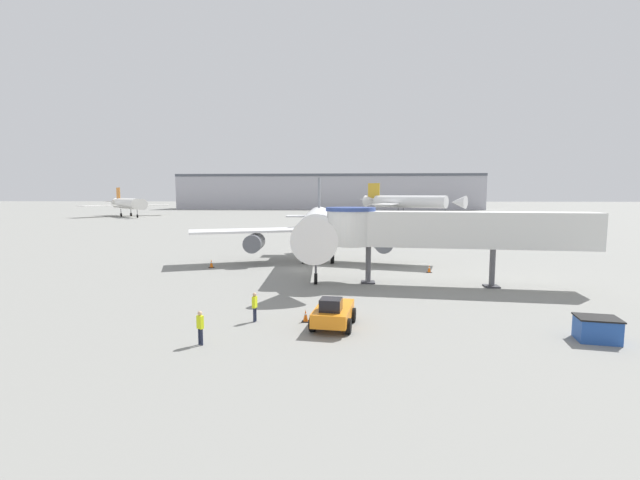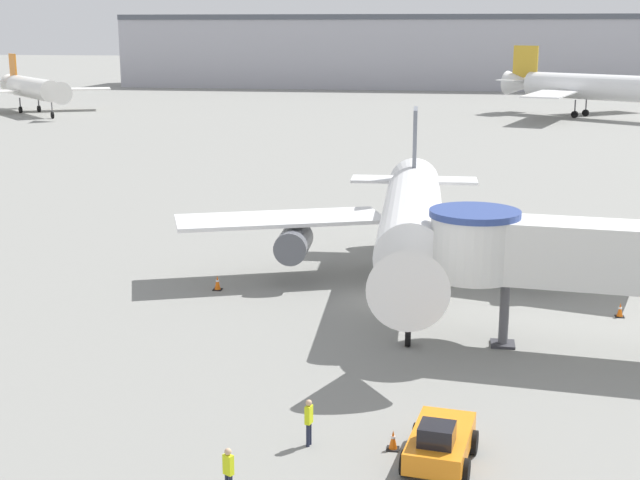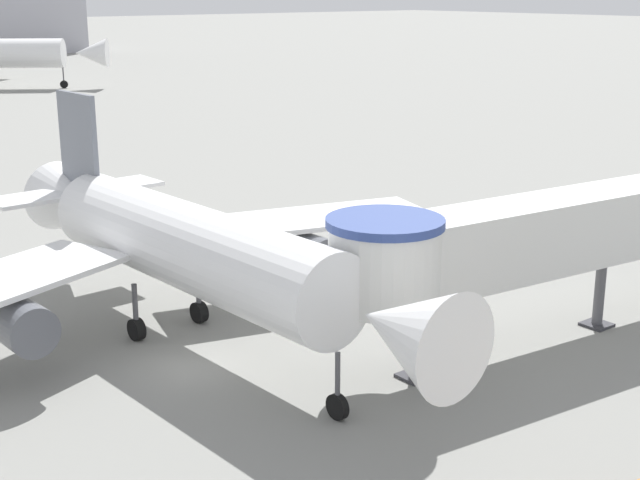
{
  "view_description": "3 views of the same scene",
  "coord_description": "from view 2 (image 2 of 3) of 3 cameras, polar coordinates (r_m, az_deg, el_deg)",
  "views": [
    {
      "loc": [
        3.88,
        -41.07,
        7.32
      ],
      "look_at": [
        1.68,
        -4.53,
        3.4
      ],
      "focal_mm": 24.0,
      "sensor_mm": 36.0,
      "label": 1
    },
    {
      "loc": [
        3.57,
        -45.47,
        14.22
      ],
      "look_at": [
        -4.12,
        2.64,
        2.55
      ],
      "focal_mm": 50.0,
      "sensor_mm": 36.0,
      "label": 2
    },
    {
      "loc": [
        -15.61,
        -27.43,
        13.79
      ],
      "look_at": [
        3.49,
        -3.25,
        5.05
      ],
      "focal_mm": 50.0,
      "sensor_mm": 36.0,
      "label": 3
    }
  ],
  "objects": [
    {
      "name": "ground_plane",
      "position": [
        47.77,
        4.39,
        -3.89
      ],
      "size": [
        800.0,
        800.0,
        0.0
      ],
      "primitive_type": "plane",
      "color": "gray"
    },
    {
      "name": "main_airplane",
      "position": [
        48.89,
        5.91,
        1.24
      ],
      "size": [
        27.68,
        25.5,
        9.27
      ],
      "rotation": [
        0.0,
        0.0,
        0.05
      ],
      "color": "white",
      "rests_on": "ground_plane"
    },
    {
      "name": "jet_bridge",
      "position": [
        40.79,
        19.56,
        -1.01
      ],
      "size": [
        20.83,
        5.31,
        6.25
      ],
      "rotation": [
        0.0,
        0.0,
        -0.11
      ],
      "color": "silver",
      "rests_on": "ground_plane"
    },
    {
      "name": "pushback_tug_orange",
      "position": [
        30.52,
        7.69,
        -12.72
      ],
      "size": [
        2.58,
        4.09,
        1.8
      ],
      "rotation": [
        0.0,
        0.0,
        -0.13
      ],
      "color": "orange",
      "rests_on": "ground_plane"
    },
    {
      "name": "traffic_cone_port_wing",
      "position": [
        49.78,
        -6.58,
        -2.75
      ],
      "size": [
        0.5,
        0.5,
        0.83
      ],
      "color": "black",
      "rests_on": "ground_plane"
    },
    {
      "name": "traffic_cone_apron_front",
      "position": [
        31.59,
        4.7,
        -12.65
      ],
      "size": [
        0.43,
        0.43,
        0.71
      ],
      "color": "black",
      "rests_on": "ground_plane"
    },
    {
      "name": "traffic_cone_starboard_wing",
      "position": [
        47.4,
        18.65,
        -4.28
      ],
      "size": [
        0.44,
        0.44,
        0.73
      ],
      "color": "black",
      "rests_on": "ground_plane"
    },
    {
      "name": "ground_crew_marshaller",
      "position": [
        31.48,
        -0.72,
        -11.39
      ],
      "size": [
        0.27,
        0.37,
        1.71
      ],
      "rotation": [
        0.0,
        0.0,
        1.31
      ],
      "color": "#1E2338",
      "rests_on": "ground_plane"
    },
    {
      "name": "ground_crew_wing_walker",
      "position": [
        28.4,
        -5.88,
        -14.41
      ],
      "size": [
        0.38,
        0.33,
        1.69
      ],
      "rotation": [
        0.0,
        0.0,
        2.62
      ],
      "color": "#1E2338",
      "rests_on": "ground_plane"
    },
    {
      "name": "background_jet_orange_tail",
      "position": [
        159.38,
        -17.99,
        9.25
      ],
      "size": [
        24.12,
        24.48,
        9.68
      ],
      "rotation": [
        0.0,
        0.0,
        0.75
      ],
      "color": "white",
      "rests_on": "ground_plane"
    },
    {
      "name": "background_jet_gold_tail",
      "position": [
        150.38,
        17.23,
        9.33
      ],
      "size": [
        32.77,
        31.66,
        11.23
      ],
      "rotation": [
        0.0,
        0.0,
        0.96
      ],
      "color": "white",
      "rests_on": "ground_plane"
    },
    {
      "name": "terminal_building",
      "position": [
        220.69,
        7.09,
        11.9
      ],
      "size": [
        147.72,
        25.26,
        17.12
      ],
      "color": "#A8A8B2",
      "rests_on": "ground_plane"
    }
  ]
}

